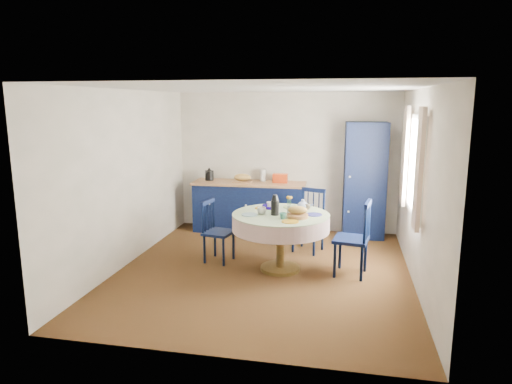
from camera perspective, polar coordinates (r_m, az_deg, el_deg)
floor at (r=6.48m, az=0.95°, el=-9.82°), size 4.50×4.50×0.00m
ceiling at (r=6.06m, az=1.03°, el=12.85°), size 4.50×4.50×0.00m
wall_back at (r=8.35m, az=3.79°, el=3.75°), size 4.00×0.02×2.50m
wall_left at (r=6.80m, az=-15.85°, el=1.66°), size 0.02×4.50×2.50m
wall_right at (r=6.12m, az=19.74°, el=0.42°), size 0.02×4.50×2.50m
window at (r=6.36m, az=19.11°, el=3.35°), size 0.10×1.74×1.45m
kitchen_counter at (r=8.31m, az=-0.86°, el=-1.73°), size 2.05×0.67×1.15m
pantry_cabinet at (r=8.07m, az=13.42°, el=1.41°), size 0.73×0.54×2.00m
dining_table at (r=6.32m, az=3.17°, el=-3.84°), size 1.34×1.34×1.09m
chair_left at (r=6.76m, az=-4.97°, el=-4.84°), size 0.46×0.48×0.91m
chair_far at (r=7.25m, az=6.68°, el=-3.49°), size 0.55×0.54×0.99m
chair_right at (r=6.31m, az=12.22°, el=-5.62°), size 0.51×0.53×1.04m
mug_a at (r=6.25m, az=0.71°, el=-2.36°), size 0.12×0.12×0.10m
mug_b at (r=6.00m, az=3.35°, el=-3.00°), size 0.09×0.09×0.08m
mug_c at (r=6.51m, az=6.22°, el=-1.83°), size 0.13×0.13×0.10m
mug_d at (r=6.60m, az=1.74°, el=-1.64°), size 0.10×0.10×0.09m
cobalt_bowl at (r=6.56m, az=1.73°, el=-1.89°), size 0.23×0.23×0.06m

